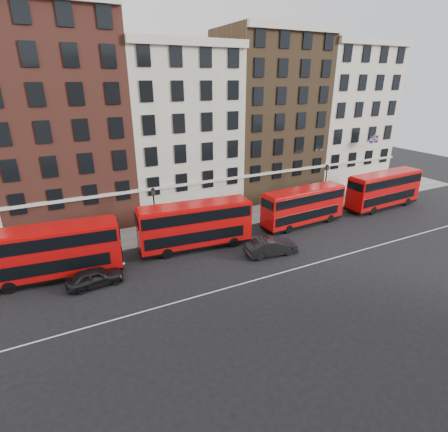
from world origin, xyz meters
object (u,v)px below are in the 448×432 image
bus_a (50,252)px  bus_b (195,225)px  car_front (271,247)px  bus_d (384,189)px  traffic_light (371,182)px  car_rear (95,277)px  bus_c (303,206)px

bus_a → bus_b: (12.39, -0.00, -0.01)m
bus_b → car_front: bus_b is taller
car_front → bus_d: bearing=-69.9°
traffic_light → car_front: bearing=-160.1°
car_rear → traffic_light: traffic_light is taller
bus_c → traffic_light: bus_c is taller
bus_c → car_rear: 22.51m
bus_d → car_rear: bus_d is taller
car_front → traffic_light: traffic_light is taller
bus_b → car_rear: size_ratio=2.54×
bus_a → bus_d: size_ratio=1.01×
car_front → car_rear: bearing=90.4°
bus_a → car_rear: bus_a is taller
bus_d → car_front: (-19.58, -4.43, -1.61)m
bus_a → car_front: size_ratio=2.23×
bus_c → bus_d: bus_d is taller
bus_a → bus_c: size_ratio=1.09×
bus_a → bus_d: bus_d is taller
bus_c → car_rear: size_ratio=2.35×
bus_d → car_rear: bearing=-178.8°
bus_c → bus_d: size_ratio=0.93×
bus_b → traffic_light: 26.51m
bus_c → traffic_light: (13.57, 3.01, 0.21)m
bus_a → traffic_light: 38.84m
bus_d → car_rear: size_ratio=2.54×
traffic_light → bus_b: bearing=-173.5°
bus_c → bus_d: (12.54, -0.00, 0.18)m
bus_b → car_front: bearing=-32.5°
car_rear → car_front: 15.37m
bus_c → traffic_light: size_ratio=3.07×
bus_b → car_rear: (-9.54, -2.59, -1.68)m
bus_c → bus_b: bearing=176.7°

